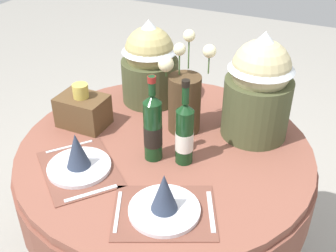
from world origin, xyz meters
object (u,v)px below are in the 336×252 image
Objects in this scene: place_setting_left at (78,159)px; gift_tub_back_right at (259,83)px; woven_basket_side_left at (83,110)px; wine_bottle_left at (153,128)px; dining_table at (165,174)px; flower_vase at (184,98)px; place_setting_right at (164,202)px; wine_bottle_centre at (185,133)px; gift_tub_back_left at (150,59)px.

gift_tub_back_right is (0.53, 0.52, 0.19)m from place_setting_left.
wine_bottle_left is at bearing -12.25° from woven_basket_side_left.
dining_table is 0.45m from woven_basket_side_left.
gift_tub_back_right is at bearing 17.60° from flower_vase.
woven_basket_side_left is (-0.55, 0.34, 0.03)m from place_setting_right.
woven_basket_side_left is at bearing -160.28° from gift_tub_back_right.
gift_tub_back_right is (0.14, 0.59, 0.19)m from place_setting_right.
place_setting_left is (-0.23, -0.27, 0.20)m from dining_table.
wine_bottle_left is at bearing -96.09° from flower_vase.
place_setting_right is 1.20× the size of wine_bottle_centre.
gift_tub_back_right is (0.28, 0.09, 0.09)m from flower_vase.
wine_bottle_left is at bearing 40.44° from place_setting_left.
place_setting_right is (0.39, -0.07, 0.00)m from place_setting_left.
flower_vase is 0.31m from gift_tub_back_right.
place_setting_right reaches higher than dining_table.
place_setting_left is 0.51m from flower_vase.
gift_tub_back_left is at bearing 90.28° from place_setting_left.
dining_table is at bearing -140.75° from gift_tub_back_right.
wine_bottle_left reaches higher than place_setting_left.
wine_bottle_centre is at bearing -28.28° from dining_table.
place_setting_right is 1.05× the size of gift_tub_back_left.
wine_bottle_centre is (0.12, 0.03, -0.01)m from wine_bottle_left.
place_setting_left is 0.41m from wine_bottle_centre.
dining_table is 0.43m from place_setting_right.
gift_tub_back_left is 0.39m from woven_basket_side_left.
gift_tub_back_right reaches higher than flower_vase.
place_setting_right is 0.79m from gift_tub_back_left.
wine_bottle_left is (-0.01, -0.09, 0.29)m from dining_table.
dining_table is 0.30m from wine_bottle_centre.
gift_tub_back_left is at bearing 63.87° from woven_basket_side_left.
wine_bottle_centre is (-0.05, 0.29, 0.08)m from place_setting_right.
flower_vase reaches higher than dining_table.
flower_vase is 0.23m from wine_bottle_centre.
place_setting_right is at bearing -103.41° from gift_tub_back_right.
wine_bottle_centre is 0.38m from gift_tub_back_right.
woven_basket_side_left reaches higher than place_setting_right.
wine_bottle_left is at bearing -132.99° from gift_tub_back_right.
gift_tub_back_right reaches higher than gift_tub_back_left.
dining_table is at bearing 0.46° from woven_basket_side_left.
flower_vase is 0.24m from wine_bottle_left.
place_setting_left is 2.05× the size of woven_basket_side_left.
wine_bottle_centre is 0.88× the size of gift_tub_back_left.
place_setting_right is at bearing -31.63° from woven_basket_side_left.
place_setting_left is 1.07× the size of gift_tub_back_left.
place_setting_right is 1.19× the size of wine_bottle_left.
flower_vase reaches higher than gift_tub_back_left.
place_setting_right is 0.32m from wine_bottle_left.
gift_tub_back_left is at bearing 125.32° from dining_table.
gift_tub_back_left reaches higher than dining_table.
place_setting_left is at bearing -129.87° from dining_table.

